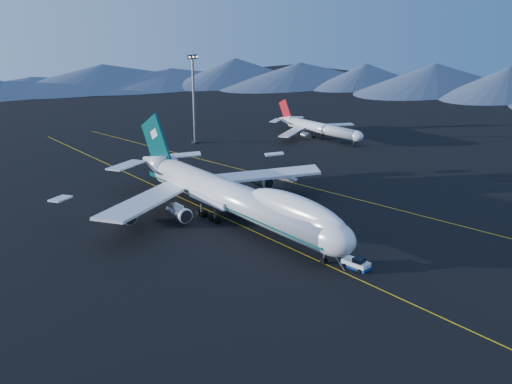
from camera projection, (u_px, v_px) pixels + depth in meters
ground at (235, 223)px, 122.61m from camera, size 500.00×500.00×0.00m
taxiway_line_main at (235, 223)px, 122.61m from camera, size 0.25×220.00×0.01m
taxiway_line_side at (303, 185)px, 148.07m from camera, size 28.08×198.09×0.01m
mountain_ridge at (493, 119)px, 204.14m from camera, size 374.91×567.11×12.00m
boeing_747 at (235, 197)px, 120.83m from camera, size 59.62×72.43×19.37m
pushback_tug at (356, 265)px, 101.11m from camera, size 3.30×5.25×2.19m
second_jet at (319, 128)px, 200.79m from camera, size 36.34×41.05×11.68m
service_van at (289, 178)px, 151.81m from camera, size 3.74×5.07×1.28m
floodlight_mast at (194, 99)px, 189.68m from camera, size 3.62×2.72×29.33m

